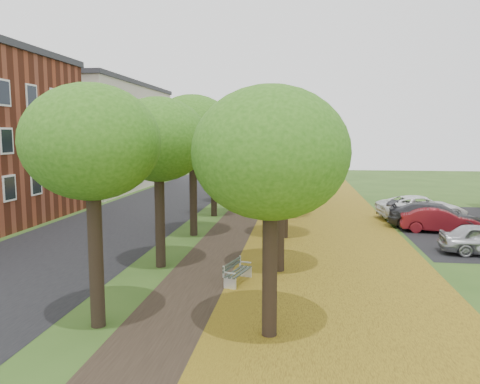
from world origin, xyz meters
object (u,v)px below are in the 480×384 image
(car_grey, at_px, (436,217))
(bench, at_px, (237,272))
(car_red, at_px, (439,220))
(car_white, at_px, (421,208))

(car_grey, bearing_deg, bench, 160.49)
(bench, xyz_separation_m, car_red, (9.85, 10.12, 0.27))
(car_grey, height_order, car_white, car_white)
(bench, xyz_separation_m, car_white, (9.85, 13.98, 0.35))
(bench, bearing_deg, car_grey, -27.16)
(bench, bearing_deg, car_red, -29.02)
(car_red, distance_m, car_grey, 0.69)
(car_red, relative_size, car_grey, 0.79)
(bench, relative_size, car_grey, 0.33)
(bench, xyz_separation_m, car_grey, (9.85, 10.80, 0.34))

